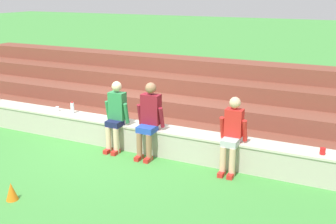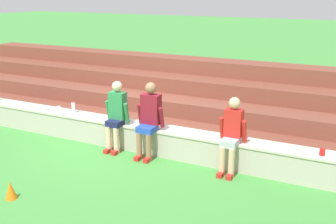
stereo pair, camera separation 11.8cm
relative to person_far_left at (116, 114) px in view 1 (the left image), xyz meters
name	(u,v)px [view 1 (the left image)]	position (x,y,z in m)	size (l,w,h in m)	color
ground_plane	(115,149)	(-0.06, 0.01, -0.76)	(80.00, 80.00, 0.00)	#428E3D
stone_seating_wall	(120,133)	(-0.06, 0.23, -0.47)	(8.74, 0.48, 0.54)	#B7AF9E
brick_bleachers	(165,96)	(-0.06, 2.41, -0.22)	(12.56, 2.76, 1.45)	brown
person_far_left	(116,114)	(0.00, 0.00, 0.00)	(0.51, 0.49, 1.42)	beige
person_left_of_center	(149,118)	(0.74, 0.01, 0.03)	(0.55, 0.56, 1.47)	#996B4C
person_center	(232,133)	(2.39, 0.01, -0.03)	(0.49, 0.56, 1.37)	#DBAD89
water_bottle_mid_right	(72,108)	(-1.29, 0.26, -0.10)	(0.08, 0.08, 0.26)	silver
plastic_cup_middle	(323,151)	(3.89, 0.17, -0.17)	(0.09, 0.09, 0.11)	red
plastic_cup_right_end	(57,109)	(-1.71, 0.26, -0.17)	(0.08, 0.08, 0.10)	white
sports_cone	(12,191)	(-0.40, -2.43, -0.62)	(0.19, 0.19, 0.29)	orange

